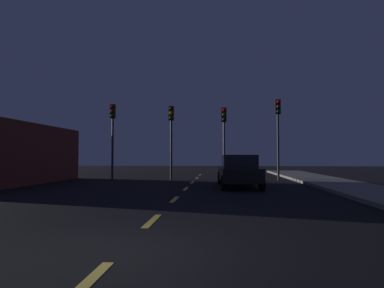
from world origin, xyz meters
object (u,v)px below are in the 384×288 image
(traffic_signal_far_right, at_px, (278,124))
(traffic_signal_center_left, at_px, (171,128))
(traffic_signal_center_right, at_px, (224,129))
(car_stopped_ahead, at_px, (239,171))
(traffic_signal_far_left, at_px, (113,127))

(traffic_signal_far_right, bearing_deg, traffic_signal_center_left, -179.99)
(traffic_signal_center_left, distance_m, traffic_signal_far_right, 6.67)
(traffic_signal_center_right, bearing_deg, car_stopped_ahead, -82.25)
(traffic_signal_center_left, bearing_deg, traffic_signal_far_left, 179.99)
(traffic_signal_center_right, height_order, car_stopped_ahead, traffic_signal_center_right)
(traffic_signal_center_left, xyz_separation_m, traffic_signal_center_right, (3.34, -0.00, -0.09))
(traffic_signal_far_right, height_order, car_stopped_ahead, traffic_signal_far_right)
(traffic_signal_center_right, bearing_deg, traffic_signal_center_left, 179.99)
(traffic_signal_far_right, relative_size, car_stopped_ahead, 1.11)
(traffic_signal_far_left, xyz_separation_m, car_stopped_ahead, (7.78, -4.66, -2.62))
(traffic_signal_far_left, distance_m, car_stopped_ahead, 9.44)
(car_stopped_ahead, bearing_deg, traffic_signal_far_left, 149.11)
(traffic_signal_far_left, bearing_deg, traffic_signal_center_left, -0.01)
(traffic_signal_center_left, height_order, traffic_signal_center_right, traffic_signal_center_left)
(traffic_signal_far_left, height_order, traffic_signal_far_right, traffic_signal_far_right)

